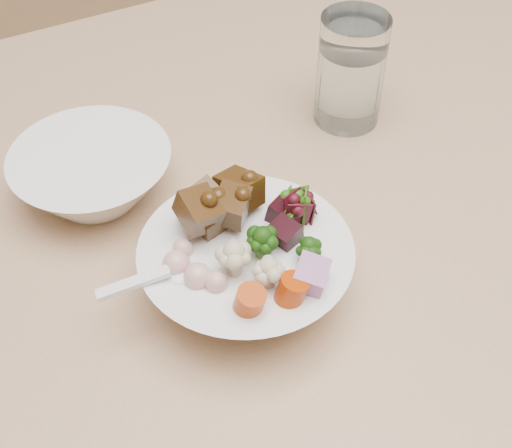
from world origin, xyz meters
name	(u,v)px	position (x,y,z in m)	size (l,w,h in m)	color
dining_table	(384,214)	(0.03, 0.16, 0.71)	(1.73, 1.05, 0.79)	tan
chair_far	(85,59)	(-0.08, 0.92, 0.54)	(0.58, 0.58, 0.96)	tan
food_bowl	(247,265)	(-0.21, 0.09, 0.82)	(0.20, 0.20, 0.11)	white
soup_spoon	(171,276)	(-0.28, 0.10, 0.84)	(0.10, 0.04, 0.02)	white
water_glass	(350,75)	(0.03, 0.25, 0.85)	(0.08, 0.08, 0.13)	white
side_bowl	(93,176)	(-0.28, 0.29, 0.81)	(0.17, 0.17, 0.06)	white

